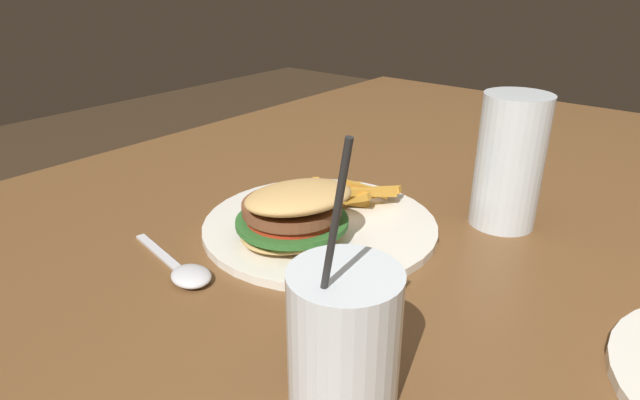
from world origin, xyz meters
TOP-DOWN VIEW (x-y plane):
  - dining_table at (0.00, 0.00)m, footprint 1.61×1.42m
  - meal_plate_near at (0.10, -0.23)m, footprint 0.29×0.29m
  - beer_glass at (-0.08, -0.07)m, footprint 0.08×0.08m
  - juice_glass at (0.28, -0.04)m, footprint 0.08×0.08m
  - spoon at (0.25, -0.27)m, footprint 0.05×0.16m

SIDE VIEW (x-z plane):
  - dining_table at x=0.00m, z-range 0.27..1.03m
  - spoon at x=0.25m, z-range 0.76..0.78m
  - meal_plate_near at x=0.10m, z-range 0.75..0.83m
  - juice_glass at x=0.28m, z-range 0.71..0.92m
  - beer_glass at x=-0.08m, z-range 0.76..0.93m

